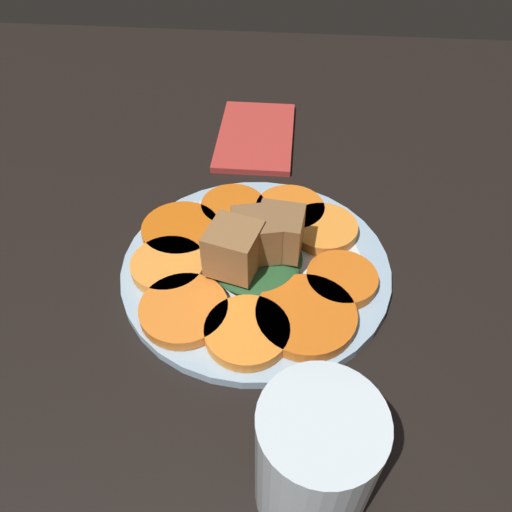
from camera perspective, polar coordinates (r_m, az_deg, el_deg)
table_slab at (r=51.10cm, az=0.00°, el=-2.43°), size 120.00×120.00×2.00cm
plate at (r=49.98cm, az=0.00°, el=-1.27°), size 26.67×26.67×1.05cm
carrot_slice_0 at (r=54.73cm, az=3.91°, el=5.29°), size 7.48×7.48×1.12cm
carrot_slice_1 at (r=54.98cm, az=-2.65°, el=5.58°), size 6.95×6.95×1.12cm
carrot_slice_2 at (r=52.76cm, az=-8.60°, el=2.95°), size 8.09×8.09×1.12cm
carrot_slice_3 at (r=49.32cm, az=-10.00°, el=-1.06°), size 7.24×7.24×1.12cm
carrot_slice_4 at (r=45.45cm, az=-8.25°, el=-6.11°), size 8.01×8.01×1.12cm
carrot_slice_5 at (r=43.55cm, az=-0.87°, el=-8.66°), size 7.45×7.45×1.12cm
carrot_slice_6 at (r=44.81cm, az=5.72°, el=-6.80°), size 9.04×9.04×1.12cm
carrot_slice_7 at (r=48.05cm, az=9.77°, el=-2.62°), size 6.78×6.78×1.12cm
carrot_slice_8 at (r=52.81cm, az=7.68°, el=3.13°), size 7.16×7.16×1.12cm
center_pile at (r=47.41cm, az=-0.08°, el=1.12°), size 10.18×9.22×6.17cm
fork at (r=49.96cm, az=-5.73°, el=-0.29°), size 18.64×6.62×0.40cm
water_glass at (r=34.26cm, az=6.78°, el=-22.14°), size 7.66×7.66×10.96cm
napkin at (r=68.87cm, az=-0.03°, el=13.55°), size 16.46×9.88×0.80cm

